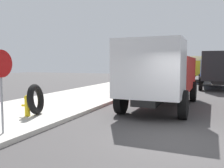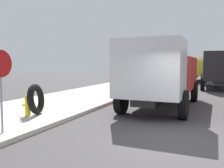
{
  "view_description": "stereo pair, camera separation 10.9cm",
  "coord_description": "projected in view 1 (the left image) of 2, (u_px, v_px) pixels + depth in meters",
  "views": [
    {
      "loc": [
        -6.51,
        -0.67,
        2.09
      ],
      "look_at": [
        1.94,
        2.76,
        1.31
      ],
      "focal_mm": 38.51,
      "sensor_mm": 36.0,
      "label": 1
    },
    {
      "loc": [
        -6.47,
        -0.77,
        2.09
      ],
      "look_at": [
        1.94,
        2.76,
        1.31
      ],
      "focal_mm": 38.51,
      "sensor_mm": 36.0,
      "label": 2
    }
  ],
  "objects": [
    {
      "name": "stop_sign",
      "position": [
        1.0,
        76.0,
        6.55
      ],
      "size": [
        0.76,
        0.08,
        2.32
      ],
      "color": "gray",
      "rests_on": "sidewalk_curb"
    },
    {
      "name": "dump_truck_gray",
      "position": [
        212.0,
        67.0,
        37.91
      ],
      "size": [
        7.11,
        3.06,
        3.0
      ],
      "color": "slate",
      "rests_on": "ground"
    },
    {
      "name": "loose_tire",
      "position": [
        36.0,
        99.0,
        9.1
      ],
      "size": [
        1.22,
        0.69,
        1.18
      ],
      "primitive_type": "torus",
      "rotation": [
        1.45,
        0.0,
        0.28
      ],
      "color": "black",
      "rests_on": "sidewalk_curb"
    },
    {
      "name": "dump_truck_yellow",
      "position": [
        192.0,
        68.0,
        28.92
      ],
      "size": [
        7.02,
        2.85,
        3.0
      ],
      "color": "gold",
      "rests_on": "ground"
    },
    {
      "name": "dump_truck_red",
      "position": [
        162.0,
        74.0,
        11.33
      ],
      "size": [
        7.04,
        2.89,
        3.0
      ],
      "color": "red",
      "rests_on": "ground"
    },
    {
      "name": "ground_plane",
      "position": [
        180.0,
        142.0,
        6.44
      ],
      "size": [
        80.0,
        80.0,
        0.0
      ],
      "primitive_type": "plane",
      "color": "#423F3F"
    },
    {
      "name": "dump_truck_blue",
      "position": [
        217.0,
        69.0,
        20.18
      ],
      "size": [
        7.1,
        3.03,
        3.0
      ],
      "color": "#1E3899",
      "rests_on": "ground"
    },
    {
      "name": "fire_hydrant",
      "position": [
        27.0,
        105.0,
        8.84
      ],
      "size": [
        0.22,
        0.5,
        0.79
      ],
      "color": "yellow",
      "rests_on": "sidewalk_curb"
    }
  ]
}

